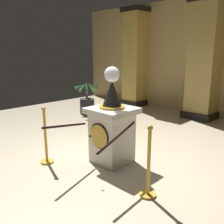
% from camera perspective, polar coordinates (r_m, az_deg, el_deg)
% --- Properties ---
extents(ground_plane, '(10.72, 10.72, 0.00)m').
position_cam_1_polar(ground_plane, '(4.96, -2.07, -10.08)').
color(ground_plane, beige).
extents(back_wall, '(10.72, 0.16, 3.63)m').
position_cam_1_polar(back_wall, '(8.35, 21.65, 11.52)').
color(back_wall, tan).
rests_on(back_wall, ground_plane).
extents(pedestal_clock, '(0.76, 0.76, 1.75)m').
position_cam_1_polar(pedestal_clock, '(4.51, -0.04, -3.47)').
color(pedestal_clock, silver).
rests_on(pedestal_clock, ground_plane).
extents(stanchion_near, '(0.24, 0.24, 1.06)m').
position_cam_1_polar(stanchion_near, '(4.72, -14.81, -6.94)').
color(stanchion_near, gold).
rests_on(stanchion_near, ground_plane).
extents(stanchion_far, '(0.24, 0.24, 1.04)m').
position_cam_1_polar(stanchion_far, '(3.61, 8.29, -13.35)').
color(stanchion_far, gold).
rests_on(stanchion_far, ground_plane).
extents(velvet_rope, '(1.23, 1.21, 0.22)m').
position_cam_1_polar(velvet_rope, '(3.93, -5.06, -4.29)').
color(velvet_rope, black).
extents(column_left, '(0.82, 0.82, 3.49)m').
position_cam_1_polar(column_left, '(9.39, 5.34, 12.02)').
color(column_left, black).
rests_on(column_left, ground_plane).
extents(column_centre_rear, '(0.95, 0.95, 3.49)m').
position_cam_1_polar(column_centre_rear, '(7.98, 20.44, 10.95)').
color(column_centre_rear, black).
rests_on(column_centre_rear, ground_plane).
extents(potted_palm_left, '(0.75, 0.78, 1.08)m').
position_cam_1_polar(potted_palm_left, '(8.18, -5.70, 2.04)').
color(potted_palm_left, black).
rests_on(potted_palm_left, ground_plane).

